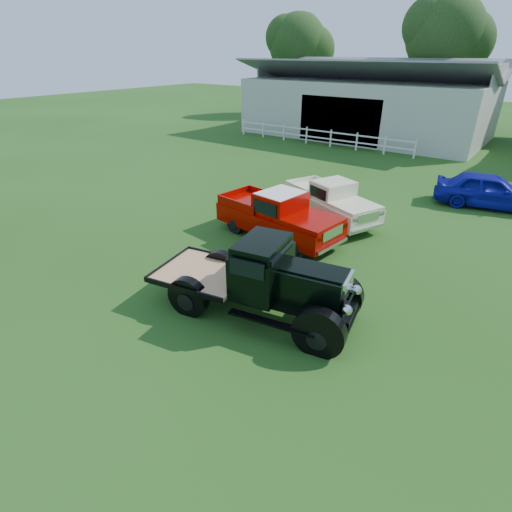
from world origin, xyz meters
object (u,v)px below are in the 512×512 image
Objects in this scene: vintage_flatbed at (258,277)px; white_pickup at (330,201)px; misc_car_blue at (489,190)px; red_pickup at (278,215)px.

vintage_flatbed is 1.21× the size of white_pickup.
white_pickup is 1.01× the size of misc_car_blue.
white_pickup is (0.75, 2.70, -0.08)m from red_pickup.
vintage_flatbed is at bearing -54.39° from white_pickup.
white_pickup is at bearing 91.34° from vintage_flatbed.
vintage_flatbed is at bearing 152.55° from misc_car_blue.
white_pickup is at bearing 82.15° from red_pickup.
vintage_flatbed is 13.09m from misc_car_blue.
vintage_flatbed reaches higher than misc_car_blue.
red_pickup is 1.12× the size of misc_car_blue.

